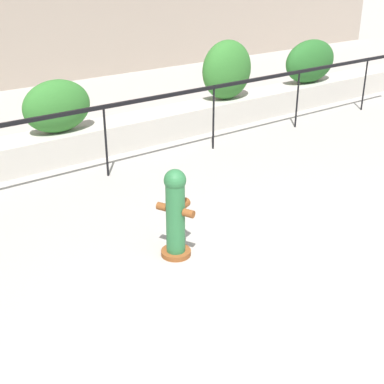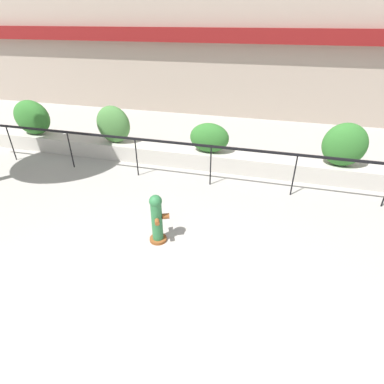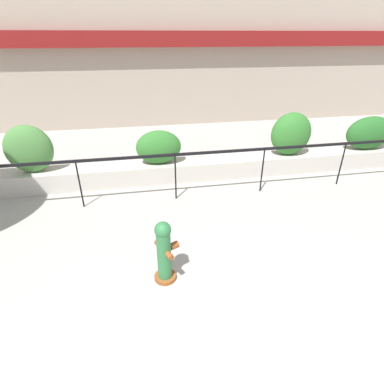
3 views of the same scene
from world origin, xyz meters
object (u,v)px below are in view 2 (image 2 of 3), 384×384
hedge_bush_0 (32,117)px  hedge_bush_2 (209,138)px  hedge_bush_1 (113,124)px  fire_hydrant (157,218)px  hedge_bush_3 (345,145)px

hedge_bush_0 → hedge_bush_2: size_ratio=1.13×
hedge_bush_1 → fire_hydrant: bearing=-52.6°
fire_hydrant → hedge_bush_2: bearing=86.2°
hedge_bush_0 → hedge_bush_1: 3.03m
hedge_bush_1 → hedge_bush_3: hedge_bush_3 is taller
hedge_bush_1 → hedge_bush_0: bearing=180.0°
hedge_bush_1 → hedge_bush_2: bearing=0.0°
hedge_bush_0 → fire_hydrant: bearing=-32.4°
hedge_bush_3 → fire_hydrant: (-3.90, -3.73, -0.54)m
hedge_bush_1 → fire_hydrant: (2.85, -3.73, -0.53)m
hedge_bush_2 → hedge_bush_1: bearing=180.0°
hedge_bush_1 → hedge_bush_3: 6.75m
hedge_bush_0 → fire_hydrant: (5.88, -3.73, -0.52)m
hedge_bush_2 → fire_hydrant: 3.75m
hedge_bush_3 → hedge_bush_2: bearing=180.0°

